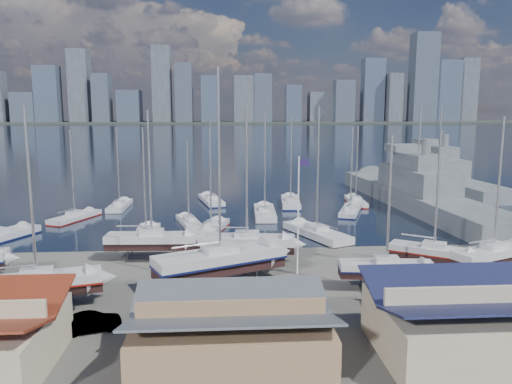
{
  "coord_description": "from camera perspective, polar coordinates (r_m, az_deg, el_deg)",
  "views": [
    {
      "loc": [
        -0.41,
        -55.25,
        15.64
      ],
      "look_at": [
        3.8,
        8.0,
        5.25
      ],
      "focal_mm": 35.0,
      "sensor_mm": 36.0,
      "label": 1
    }
  ],
  "objects": [
    {
      "name": "ground",
      "position": [
        47.88,
        -3.15,
        -9.77
      ],
      "size": [
        1400.0,
        1400.0,
        0.0
      ],
      "primitive_type": "plane",
      "color": "#605E59",
      "rests_on": "ground"
    },
    {
      "name": "car_b",
      "position": [
        38.66,
        -18.24,
        -13.96
      ],
      "size": [
        4.34,
        2.57,
        1.35
      ],
      "primitive_type": "imported",
      "rotation": [
        0.0,
        0.0,
        1.87
      ],
      "color": "gray",
      "rests_on": "ground"
    },
    {
      "name": "sailboat_moored_8",
      "position": [
        83.36,
        3.97,
        -1.31
      ],
      "size": [
        3.88,
        10.7,
        15.67
      ],
      "rotation": [
        0.0,
        0.0,
        1.48
      ],
      "color": "black",
      "rests_on": "water"
    },
    {
      "name": "sailboat_moored_10",
      "position": [
        77.7,
        10.71,
        -2.24
      ],
      "size": [
        5.63,
        9.5,
        13.73
      ],
      "rotation": [
        0.0,
        0.0,
        1.21
      ],
      "color": "black",
      "rests_on": "water"
    },
    {
      "name": "shed_blue",
      "position": [
        36.05,
        24.27,
        -13.06
      ],
      "size": [
        13.65,
        9.45,
        4.71
      ],
      "color": "#BFB293",
      "rests_on": "ground"
    },
    {
      "name": "sailboat_moored_3",
      "position": [
        63.33,
        -12.43,
        -4.93
      ],
      "size": [
        2.96,
        9.64,
        14.3
      ],
      "rotation": [
        0.0,
        0.0,
        1.6
      ],
      "color": "black",
      "rests_on": "water"
    },
    {
      "name": "sailboat_cradle_7",
      "position": [
        53.21,
        25.49,
        -6.44
      ],
      "size": [
        9.47,
        6.04,
        15.11
      ],
      "rotation": [
        0.0,
        0.0,
        0.41
      ],
      "color": "#2D2D33",
      "rests_on": "ground"
    },
    {
      "name": "sailboat_cradle_2",
      "position": [
        54.14,
        -11.8,
        -5.42
      ],
      "size": [
        9.69,
        3.07,
        15.69
      ],
      "rotation": [
        0.0,
        0.0,
        -0.04
      ],
      "color": "#2D2D33",
      "rests_on": "ground"
    },
    {
      "name": "sailboat_cradle_3",
      "position": [
        45.5,
        -4.1,
        -7.84
      ],
      "size": [
        12.44,
        8.19,
        19.34
      ],
      "rotation": [
        0.0,
        0.0,
        0.43
      ],
      "color": "#2D2D33",
      "rests_on": "ground"
    },
    {
      "name": "shed_grey",
      "position": [
        32.22,
        -2.83,
        -15.46
      ],
      "size": [
        12.6,
        8.4,
        4.17
      ],
      "color": "#8C6B4C",
      "rests_on": "ground"
    },
    {
      "name": "sailboat_cradle_1",
      "position": [
        43.67,
        -23.73,
        -9.61
      ],
      "size": [
        10.3,
        5.37,
        16.03
      ],
      "rotation": [
        0.0,
        0.0,
        0.28
      ],
      "color": "#2D2D33",
      "rests_on": "ground"
    },
    {
      "name": "sailboat_moored_7",
      "position": [
        74.54,
        1.01,
        -2.55
      ],
      "size": [
        3.42,
        10.8,
        16.14
      ],
      "rotation": [
        0.0,
        0.0,
        1.53
      ],
      "color": "black",
      "rests_on": "water"
    },
    {
      "name": "sailboat_cradle_5",
      "position": [
        45.72,
        14.68,
        -8.43
      ],
      "size": [
        8.47,
        3.13,
        13.58
      ],
      "rotation": [
        0.0,
        0.0,
        -0.1
      ],
      "color": "#2D2D33",
      "rests_on": "ground"
    },
    {
      "name": "sailboat_cradle_4",
      "position": [
        52.01,
        -1.05,
        -5.81
      ],
      "size": [
        10.13,
        4.08,
        16.07
      ],
      "rotation": [
        0.0,
        0.0,
        -0.14
      ],
      "color": "#2D2D33",
      "rests_on": "ground"
    },
    {
      "name": "car_c",
      "position": [
        37.82,
        2.36,
        -13.97
      ],
      "size": [
        2.88,
        5.26,
        1.4
      ],
      "primitive_type": "imported",
      "rotation": [
        0.0,
        0.0,
        -0.11
      ],
      "color": "gray",
      "rests_on": "ground"
    },
    {
      "name": "naval_ship_west",
      "position": [
        110.41,
        20.0,
        1.47
      ],
      "size": [
        10.21,
        44.27,
        17.95
      ],
      "rotation": [
        0.0,
        0.0,
        1.64
      ],
      "color": "slate",
      "rests_on": "water"
    },
    {
      "name": "sailboat_moored_6",
      "position": [
        65.37,
        -5.13,
        -4.29
      ],
      "size": [
        5.01,
        9.85,
        14.18
      ],
      "rotation": [
        0.0,
        0.0,
        1.31
      ],
      "color": "black",
      "rests_on": "water"
    },
    {
      "name": "sailboat_moored_5",
      "position": [
        85.39,
        -5.13,
        -1.07
      ],
      "size": [
        4.92,
        10.31,
        14.86
      ],
      "rotation": [
        0.0,
        0.0,
        1.79
      ],
      "color": "black",
      "rests_on": "water"
    },
    {
      "name": "car_d",
      "position": [
        41.22,
        14.5,
        -12.31
      ],
      "size": [
        1.9,
        4.57,
        1.32
      ],
      "primitive_type": "imported",
      "rotation": [
        0.0,
        0.0,
        0.01
      ],
      "color": "gray",
      "rests_on": "ground"
    },
    {
      "name": "car_a",
      "position": [
        41.0,
        -24.3,
        -12.84
      ],
      "size": [
        2.49,
        4.66,
        1.51
      ],
      "primitive_type": "imported",
      "rotation": [
        0.0,
        0.0,
        0.17
      ],
      "color": "gray",
      "rests_on": "ground"
    },
    {
      "name": "sailboat_moored_9",
      "position": [
        63.02,
        6.93,
        -4.83
      ],
      "size": [
        7.4,
        11.49,
        16.88
      ],
      "rotation": [
        0.0,
        0.0,
        1.99
      ],
      "color": "black",
      "rests_on": "water"
    },
    {
      "name": "far_shore",
      "position": [
        615.42,
        -3.81,
        7.94
      ],
      "size": [
        1400.0,
        80.0,
        2.2
      ],
      "primitive_type": "cube",
      "color": "#2D332D",
      "rests_on": "ground"
    },
    {
      "name": "skyline",
      "position": [
        609.51,
        -4.6,
        11.49
      ],
      "size": [
        639.14,
        43.8,
        107.69
      ],
      "color": "#475166",
      "rests_on": "far_shore"
    },
    {
      "name": "sailboat_moored_1",
      "position": [
        76.51,
        -19.98,
        -2.82
      ],
      "size": [
        5.96,
        9.34,
        13.58
      ],
      "rotation": [
        0.0,
        0.0,
        1.16
      ],
      "color": "black",
      "rests_on": "water"
    },
    {
      "name": "sailboat_moored_11",
      "position": [
        85.86,
        11.32,
        -1.16
      ],
      "size": [
        3.31,
        9.34,
        13.7
      ],
      "rotation": [
        0.0,
        0.0,
        1.49
      ],
      "color": "black",
      "rests_on": "water"
    },
    {
      "name": "flagpole",
      "position": [
        47.28,
        4.95,
        -1.82
      ],
      "size": [
        1.01,
        0.12,
        11.42
      ],
      "color": "white",
      "rests_on": "ground"
    },
    {
      "name": "sailboat_moored_4",
      "position": [
        69.72,
        -7.68,
        -3.46
      ],
      "size": [
        4.31,
        8.37,
        12.17
      ],
      "rotation": [
        0.0,
        0.0,
        1.84
      ],
      "color": "black",
      "rests_on": "water"
    },
    {
      "name": "sailboat_cradle_6",
      "position": [
        51.8,
        19.66,
        -6.56
      ],
      "size": [
        8.32,
        6.72,
        13.84
      ],
      "rotation": [
        0.0,
        0.0,
        -0.6
      ],
      "color": "#2D2D33",
      "rests_on": "ground"
    },
    {
      "name": "naval_ship_east",
      "position": [
        86.03,
        17.84,
        -0.49
      ],
      "size": [
        11.42,
        50.79,
        18.53
      ],
      "rotation": [
        0.0,
        0.0,
        1.64
      ],
      "color": "slate",
      "rests_on": "water"
    },
    {
      "name": "water",
      "position": [
        355.6,
        -3.76,
        6.75
      ],
      "size": [
        1400.0,
        600.0,
        0.4
      ],
      "primitive_type": "cube",
      "color": "#172435",
      "rests_on": "ground"
    },
    {
      "name": "sailboat_moored_2",
      "position": [
        83.29,
        -15.3,
        -1.62
      ],
      "size": [
        2.65,
        9.09,
        13.68
      ],
      "rotation": [
        0.0,
        0.0,
        1.56
      ],
      "color": "black",
      "rests_on": "water"
    }
  ]
}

